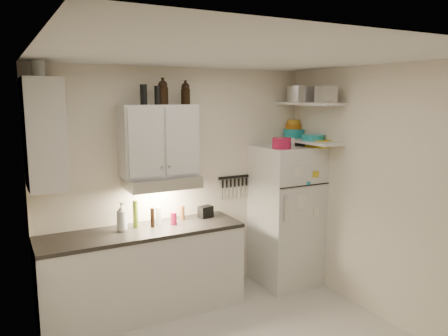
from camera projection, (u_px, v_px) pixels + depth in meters
name	position (u px, v px, depth m)	size (l,w,h in m)	color
ceiling	(250.00, 55.00, 3.45)	(3.20, 3.00, 0.02)	silver
back_wall	(180.00, 184.00, 4.98)	(3.20, 0.02, 2.60)	beige
left_wall	(42.00, 245.00, 2.91)	(0.02, 3.00, 2.60)	beige
right_wall	(384.00, 195.00, 4.41)	(0.02, 3.00, 2.60)	beige
base_cabinet	(144.00, 274.00, 4.59)	(2.10, 0.60, 0.88)	silver
countertop	(142.00, 232.00, 4.52)	(2.10, 0.62, 0.04)	black
upper_cabinet	(159.00, 140.00, 4.60)	(0.80, 0.33, 0.75)	silver
side_cabinet	(44.00, 134.00, 3.93)	(0.33, 0.55, 1.00)	silver
range_hood	(162.00, 182.00, 4.61)	(0.76, 0.46, 0.12)	silver
fridge	(286.00, 215.00, 5.33)	(0.70, 0.68, 1.70)	silver
shelf_hi	(310.00, 104.00, 5.08)	(0.30, 0.95, 0.03)	silver
shelf_lo	(308.00, 141.00, 5.15)	(0.30, 0.95, 0.03)	silver
knife_strip	(234.00, 177.00, 5.28)	(0.42, 0.02, 0.03)	black
dutch_oven	(282.00, 143.00, 4.92)	(0.22, 0.22, 0.13)	#A31339
book_stack	(319.00, 144.00, 5.08)	(0.20, 0.25, 0.08)	gold
spice_jar	(293.00, 142.00, 5.16)	(0.06, 0.06, 0.09)	silver
stock_pot	(298.00, 94.00, 5.28)	(0.27, 0.27, 0.20)	silver
tin_a	(309.00, 94.00, 4.97)	(0.18, 0.16, 0.18)	#AAAAAD
tin_b	(326.00, 94.00, 4.72)	(0.18, 0.18, 0.18)	#AAAAAD
bowl_teal	(294.00, 133.00, 5.46)	(0.26, 0.26, 0.10)	teal
bowl_orange	(294.00, 126.00, 5.53)	(0.21, 0.21, 0.06)	#C26812
bowl_yellow	(294.00, 122.00, 5.52)	(0.16, 0.16, 0.05)	#C38D22
plates	(313.00, 137.00, 5.12)	(0.26, 0.26, 0.07)	teal
growler_a	(163.00, 92.00, 4.48)	(0.11, 0.11, 0.25)	black
growler_b	(186.00, 93.00, 4.66)	(0.10, 0.10, 0.23)	black
thermos_a	(158.00, 95.00, 4.45)	(0.07, 0.07, 0.19)	black
thermos_b	(144.00, 95.00, 4.39)	(0.07, 0.07, 0.20)	black
side_jar	(38.00, 69.00, 3.86)	(0.11, 0.11, 0.15)	silver
soap_bottle	(122.00, 215.00, 4.45)	(0.13, 0.13, 0.33)	silver
pepper_mill	(182.00, 213.00, 4.86)	(0.05, 0.05, 0.17)	brown
oil_bottle	(135.00, 214.00, 4.56)	(0.06, 0.06, 0.29)	#58711C
vinegar_bottle	(152.00, 217.00, 4.59)	(0.04, 0.04, 0.21)	black
clear_bottle	(159.00, 215.00, 4.70)	(0.06, 0.06, 0.19)	silver
red_jar	(174.00, 218.00, 4.68)	(0.07, 0.07, 0.14)	#A31339
caddy	(206.00, 212.00, 4.97)	(0.15, 0.11, 0.13)	black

